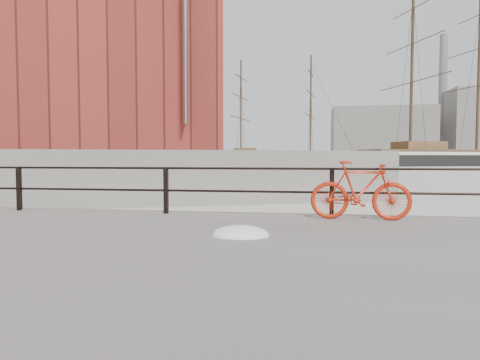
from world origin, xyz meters
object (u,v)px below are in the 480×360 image
at_px(schooner_mid, 275,165).
at_px(workboat_near, 119,173).
at_px(barque_black, 476,166).
at_px(schooner_left, 156,166).
at_px(workboat_far, 131,169).
at_px(bicycle, 360,190).

height_order(schooner_mid, workboat_near, schooner_mid).
xyz_separation_m(barque_black, schooner_left, (-59.60, -14.76, 0.00)).
bearing_deg(schooner_left, workboat_near, -68.17).
xyz_separation_m(schooner_mid, schooner_left, (-20.74, -11.22, 0.00)).
distance_m(barque_black, workboat_far, 65.38).
bearing_deg(bicycle, workboat_far, 121.17).
bearing_deg(barque_black, schooner_left, 171.62).
distance_m(schooner_left, workboat_near, 33.53).
height_order(barque_black, workboat_near, barque_black).
distance_m(workboat_near, workboat_far, 16.33).
bearing_deg(workboat_far, workboat_near, -83.51).
relative_size(barque_black, schooner_left, 2.77).
height_order(barque_black, workboat_far, barque_black).
distance_m(bicycle, workboat_near, 39.09).
relative_size(barque_black, schooner_mid, 2.05).
xyz_separation_m(schooner_mid, workboat_near, (-12.77, -43.79, 0.00)).
xyz_separation_m(barque_black, schooner_mid, (-38.86, -3.54, 0.00)).
height_order(bicycle, schooner_mid, schooner_mid).
bearing_deg(schooner_mid, schooner_left, -143.11).
height_order(schooner_mid, workboat_far, schooner_mid).
bearing_deg(barque_black, bicycle, -133.45).
xyz_separation_m(workboat_near, workboat_far, (-5.43, 15.41, 0.00)).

